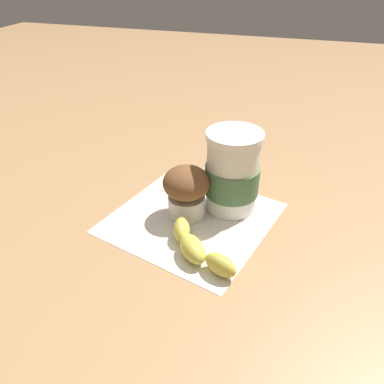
# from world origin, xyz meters

# --- Properties ---
(ground_plane) EXTENTS (3.00, 3.00, 0.00)m
(ground_plane) POSITION_xyz_m (0.00, 0.00, 0.00)
(ground_plane) COLOR #A87C51
(paper_napkin) EXTENTS (0.29, 0.29, 0.00)m
(paper_napkin) POSITION_xyz_m (0.00, 0.00, 0.00)
(paper_napkin) COLOR white
(paper_napkin) RESTS_ON ground_plane
(coffee_cup) EXTENTS (0.09, 0.09, 0.14)m
(coffee_cup) POSITION_xyz_m (-0.05, 0.05, 0.07)
(coffee_cup) COLOR white
(coffee_cup) RESTS_ON paper_napkin
(muffin) EXTENTS (0.08, 0.08, 0.09)m
(muffin) POSITION_xyz_m (-0.01, -0.01, 0.05)
(muffin) COLOR white
(muffin) RESTS_ON paper_napkin
(banana) EXTENTS (0.10, 0.12, 0.03)m
(banana) POSITION_xyz_m (0.08, 0.03, 0.02)
(banana) COLOR #D6CC4C
(banana) RESTS_ON paper_napkin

